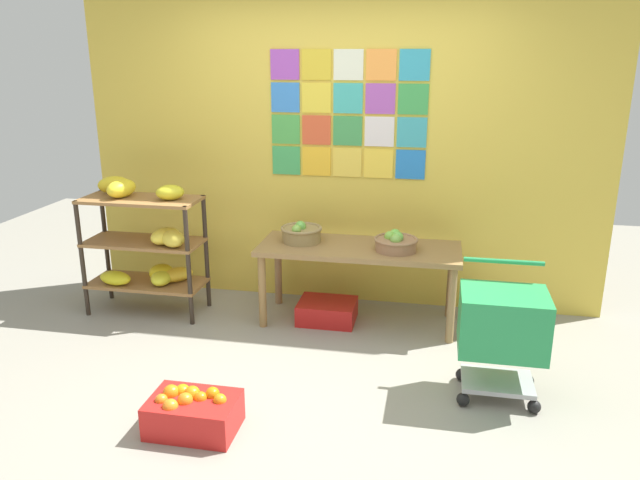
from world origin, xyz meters
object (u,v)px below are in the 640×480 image
(fruit_basket_left, at_px, (301,233))
(fruit_basket_right, at_px, (396,242))
(display_table, at_px, (359,256))
(banana_shelf_unit, at_px, (147,240))
(shopping_cart, at_px, (502,326))
(produce_crate_under_table, at_px, (327,311))
(orange_crate_foreground, at_px, (193,412))

(fruit_basket_left, height_order, fruit_basket_right, fruit_basket_left)
(display_table, relative_size, fruit_basket_right, 4.69)
(banana_shelf_unit, xyz_separation_m, shopping_cart, (2.69, -0.81, -0.14))
(produce_crate_under_table, xyz_separation_m, shopping_cart, (1.24, -0.89, 0.39))
(fruit_basket_left, bearing_deg, display_table, -4.19)
(banana_shelf_unit, distance_m, fruit_basket_left, 1.24)
(banana_shelf_unit, bearing_deg, fruit_basket_right, 2.39)
(banana_shelf_unit, bearing_deg, orange_crate_foreground, -57.11)
(display_table, bearing_deg, produce_crate_under_table, -169.98)
(banana_shelf_unit, distance_m, fruit_basket_right, 1.98)
(banana_shelf_unit, xyz_separation_m, orange_crate_foreground, (0.98, -1.51, -0.50))
(banana_shelf_unit, xyz_separation_m, display_table, (1.69, 0.13, -0.07))
(produce_crate_under_table, distance_m, orange_crate_foreground, 1.67)
(banana_shelf_unit, bearing_deg, display_table, 4.35)
(display_table, height_order, produce_crate_under_table, display_table)
(produce_crate_under_table, bearing_deg, shopping_cart, -35.84)
(shopping_cart, bearing_deg, fruit_basket_left, 140.62)
(fruit_basket_right, bearing_deg, shopping_cart, -51.18)
(orange_crate_foreground, bearing_deg, fruit_basket_right, 57.95)
(banana_shelf_unit, xyz_separation_m, produce_crate_under_table, (1.45, 0.09, -0.53))
(banana_shelf_unit, bearing_deg, fruit_basket_left, 7.54)
(shopping_cart, bearing_deg, fruit_basket_right, 123.04)
(display_table, xyz_separation_m, orange_crate_foreground, (-0.72, -1.64, -0.43))
(fruit_basket_left, xyz_separation_m, fruit_basket_right, (0.74, -0.08, -0.01))
(fruit_basket_right, height_order, orange_crate_foreground, fruit_basket_right)
(fruit_basket_left, xyz_separation_m, shopping_cart, (1.46, -0.97, -0.22))
(fruit_basket_left, relative_size, shopping_cart, 0.40)
(shopping_cart, bearing_deg, display_table, 131.01)
(fruit_basket_right, bearing_deg, banana_shelf_unit, -177.61)
(banana_shelf_unit, distance_m, produce_crate_under_table, 1.55)
(fruit_basket_right, relative_size, produce_crate_under_table, 0.73)
(display_table, height_order, orange_crate_foreground, display_table)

